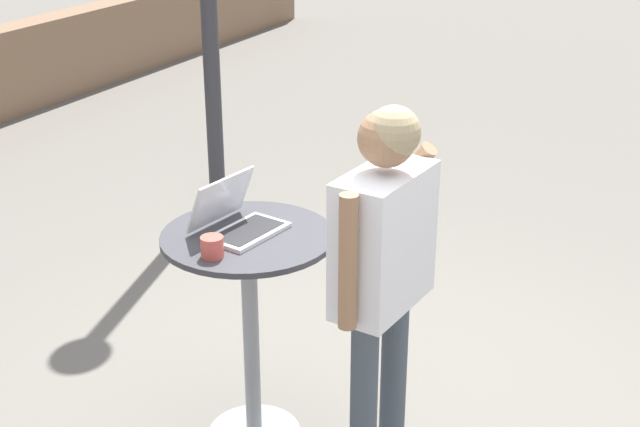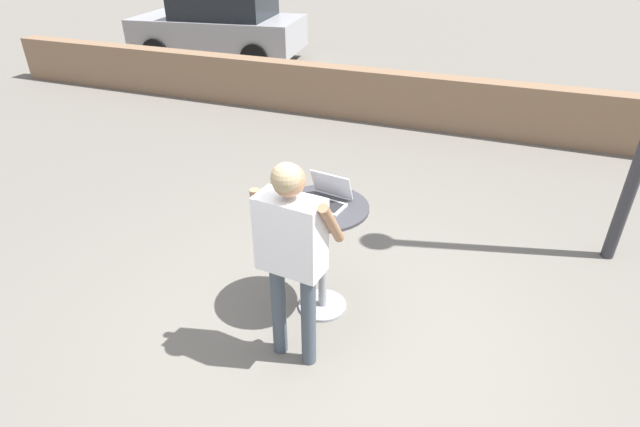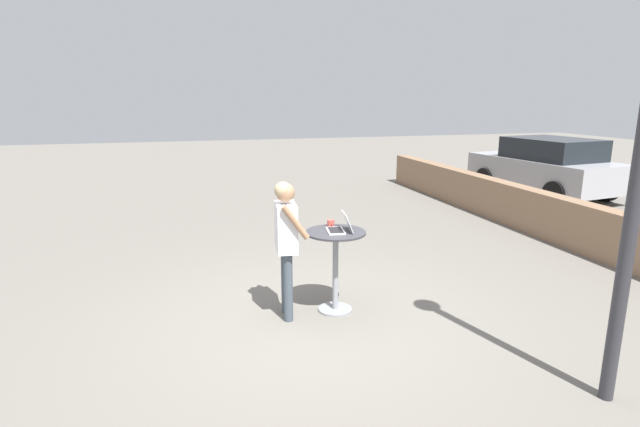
{
  "view_description": "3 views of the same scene",
  "coord_description": "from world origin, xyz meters",
  "px_view_note": "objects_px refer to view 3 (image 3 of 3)",
  "views": [
    {
      "loc": [
        -3.08,
        -1.41,
        2.53
      ],
      "look_at": [
        -0.18,
        0.06,
        1.14
      ],
      "focal_mm": 50.0,
      "sensor_mm": 36.0,
      "label": 1
    },
    {
      "loc": [
        0.96,
        -2.77,
        2.91
      ],
      "look_at": [
        -0.2,
        0.22,
        1.03
      ],
      "focal_mm": 28.0,
      "sensor_mm": 36.0,
      "label": 2
    },
    {
      "loc": [
        5.24,
        -1.36,
        2.59
      ],
      "look_at": [
        -0.29,
        0.19,
        1.23
      ],
      "focal_mm": 28.0,
      "sensor_mm": 36.0,
      "label": 3
    }
  ],
  "objects_px": {
    "cafe_table": "(336,256)",
    "standing_person": "(286,232)",
    "parked_car_near_street": "(546,166)",
    "coffee_mug": "(331,223)",
    "laptop": "(340,227)"
  },
  "relations": [
    {
      "from": "coffee_mug",
      "to": "standing_person",
      "type": "height_order",
      "value": "standing_person"
    },
    {
      "from": "coffee_mug",
      "to": "parked_car_near_street",
      "type": "height_order",
      "value": "parked_car_near_street"
    },
    {
      "from": "coffee_mug",
      "to": "laptop",
      "type": "bearing_deg",
      "value": 9.54
    },
    {
      "from": "standing_person",
      "to": "parked_car_near_street",
      "type": "xyz_separation_m",
      "value": [
        -5.45,
        8.1,
        -0.27
      ]
    },
    {
      "from": "parked_car_near_street",
      "to": "cafe_table",
      "type": "bearing_deg",
      "value": -53.99
    },
    {
      "from": "laptop",
      "to": "standing_person",
      "type": "xyz_separation_m",
      "value": [
        -0.01,
        -0.66,
        -0.02
      ]
    },
    {
      "from": "cafe_table",
      "to": "standing_person",
      "type": "bearing_deg",
      "value": -89.88
    },
    {
      "from": "coffee_mug",
      "to": "standing_person",
      "type": "relative_size",
      "value": 0.07
    },
    {
      "from": "cafe_table",
      "to": "laptop",
      "type": "height_order",
      "value": "laptop"
    },
    {
      "from": "cafe_table",
      "to": "coffee_mug",
      "type": "relative_size",
      "value": 8.34
    },
    {
      "from": "standing_person",
      "to": "coffee_mug",
      "type": "bearing_deg",
      "value": 111.58
    },
    {
      "from": "cafe_table",
      "to": "parked_car_near_street",
      "type": "xyz_separation_m",
      "value": [
        -5.45,
        7.5,
        0.08
      ]
    },
    {
      "from": "standing_person",
      "to": "parked_car_near_street",
      "type": "distance_m",
      "value": 9.77
    },
    {
      "from": "cafe_table",
      "to": "standing_person",
      "type": "xyz_separation_m",
      "value": [
        0.0,
        -0.61,
        0.35
      ]
    },
    {
      "from": "cafe_table",
      "to": "standing_person",
      "type": "relative_size",
      "value": 0.62
    }
  ]
}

